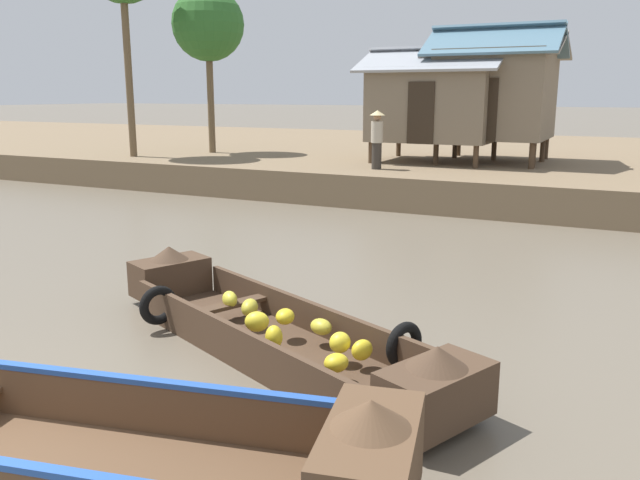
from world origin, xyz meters
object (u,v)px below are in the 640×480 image
stilt_house_mid_right (494,92)px  palm_tree_near (208,25)px  stilt_house_left (436,102)px  stilt_house_mid_left (496,94)px  banana_boat (272,329)px  viewer_boat (40,441)px  vendor_person (377,137)px

stilt_house_mid_right → palm_tree_near: palm_tree_near is taller
stilt_house_left → stilt_house_mid_left: (1.64, 1.00, 0.25)m
banana_boat → viewer_boat: bearing=-95.7°
viewer_boat → stilt_house_left: size_ratio=1.38×
viewer_boat → stilt_house_left: 17.22m
stilt_house_left → stilt_house_mid_right: (1.70, 0.35, 0.30)m
stilt_house_mid_right → vendor_person: size_ratio=2.51×
vendor_person → stilt_house_left: bearing=72.3°
banana_boat → stilt_house_mid_left: size_ratio=1.39×
palm_tree_near → vendor_person: (7.38, -2.37, -3.54)m
palm_tree_near → banana_boat: bearing=-52.4°
palm_tree_near → vendor_person: bearing=-17.8°
stilt_house_left → palm_tree_near: (-8.25, -0.38, 2.62)m
banana_boat → viewer_boat: (-0.31, -3.10, 0.06)m
stilt_house_left → stilt_house_mid_left: 1.94m
palm_tree_near → vendor_person: palm_tree_near is taller
banana_boat → vendor_person: (-3.00, 11.11, 1.55)m
stilt_house_left → palm_tree_near: size_ratio=0.75×
viewer_boat → stilt_house_left: (-1.81, 16.95, 2.41)m
viewer_boat → vendor_person: 14.53m
stilt_house_mid_left → viewer_boat: bearing=-89.5°
stilt_house_mid_left → stilt_house_mid_right: size_ratio=0.96×
stilt_house_mid_right → vendor_person: (-2.58, -3.09, -1.23)m
banana_boat → palm_tree_near: (-10.37, 13.48, 5.09)m
stilt_house_left → stilt_house_mid_right: stilt_house_mid_right is taller
stilt_house_mid_left → palm_tree_near: size_ratio=0.69×
stilt_house_mid_left → stilt_house_mid_right: (0.06, -0.65, 0.05)m
vendor_person → banana_boat: bearing=-74.9°
stilt_house_mid_left → vendor_person: size_ratio=2.42×
banana_boat → vendor_person: size_ratio=3.37×
palm_tree_near → stilt_house_mid_right: bearing=4.2°
stilt_house_mid_right → palm_tree_near: 10.25m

